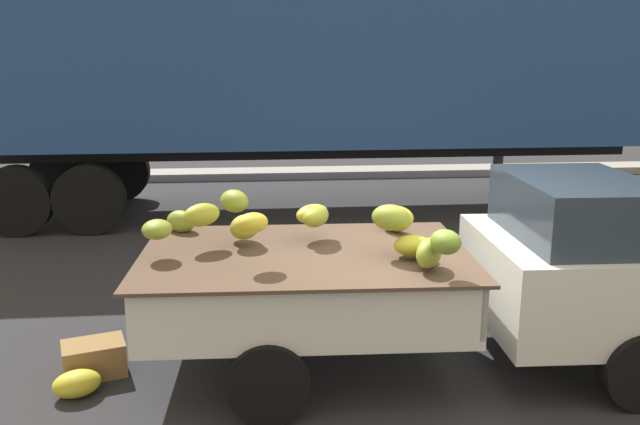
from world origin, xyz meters
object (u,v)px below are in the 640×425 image
fallen_banana_bunch_near_tailgate (77,384)px  produce_crate (94,358)px  pickup_truck (525,269)px  semi_trailer (311,64)px

fallen_banana_bunch_near_tailgate → produce_crate: (0.05, 0.37, 0.04)m
fallen_banana_bunch_near_tailgate → pickup_truck: bearing=4.0°
semi_trailer → pickup_truck: bearing=-77.2°
fallen_banana_bunch_near_tailgate → semi_trailer: bearing=69.0°
pickup_truck → semi_trailer: 6.43m
pickup_truck → produce_crate: size_ratio=9.57×
semi_trailer → fallen_banana_bunch_near_tailgate: 7.19m
pickup_truck → fallen_banana_bunch_near_tailgate: bearing=-174.5°
pickup_truck → fallen_banana_bunch_near_tailgate: pickup_truck is taller
fallen_banana_bunch_near_tailgate → produce_crate: size_ratio=0.74×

